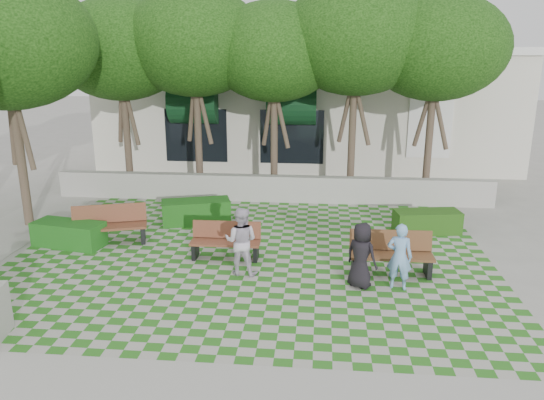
# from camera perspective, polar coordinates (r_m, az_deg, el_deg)

# --- Properties ---
(ground) EXTENTS (90.00, 90.00, 0.00)m
(ground) POSITION_cam_1_polar(r_m,az_deg,el_deg) (12.63, -2.93, -7.95)
(ground) COLOR gray
(ground) RESTS_ON ground
(lawn) EXTENTS (12.00, 12.00, 0.00)m
(lawn) POSITION_cam_1_polar(r_m,az_deg,el_deg) (13.54, -2.32, -6.21)
(lawn) COLOR #2B721E
(lawn) RESTS_ON ground
(retaining_wall) EXTENTS (15.00, 0.36, 0.90)m
(retaining_wall) POSITION_cam_1_polar(r_m,az_deg,el_deg) (18.30, -0.17, 1.25)
(retaining_wall) COLOR #9E9B93
(retaining_wall) RESTS_ON ground
(bench_east) EXTENTS (1.93, 0.66, 1.01)m
(bench_east) POSITION_cam_1_polar(r_m,az_deg,el_deg) (12.77, 12.67, -5.69)
(bench_east) COLOR brown
(bench_east) RESTS_ON ground
(bench_mid) EXTENTS (1.75, 0.59, 0.92)m
(bench_mid) POSITION_cam_1_polar(r_m,az_deg,el_deg) (13.43, -4.99, -4.45)
(bench_mid) COLOR brown
(bench_mid) RESTS_ON ground
(bench_west) EXTENTS (2.07, 1.20, 1.03)m
(bench_west) POSITION_cam_1_polar(r_m,az_deg,el_deg) (15.02, -17.08, -2.64)
(bench_west) COLOR brown
(bench_west) RESTS_ON ground
(hedge_east) EXTENTS (1.94, 1.03, 0.65)m
(hedge_east) POSITION_cam_1_polar(r_m,az_deg,el_deg) (15.85, 16.32, -2.26)
(hedge_east) COLOR #1E4712
(hedge_east) RESTS_ON ground
(hedge_midleft) EXTENTS (2.17, 1.38, 0.71)m
(hedge_midleft) POSITION_cam_1_polar(r_m,az_deg,el_deg) (16.21, -8.16, -1.24)
(hedge_midleft) COLOR #164C14
(hedge_midleft) RESTS_ON ground
(hedge_west) EXTENTS (2.00, 1.11, 0.66)m
(hedge_west) POSITION_cam_1_polar(r_m,az_deg,el_deg) (15.22, -21.00, -3.43)
(hedge_west) COLOR #165215
(hedge_west) RESTS_ON ground
(person_blue) EXTENTS (0.62, 0.48, 1.51)m
(person_blue) POSITION_cam_1_polar(r_m,az_deg,el_deg) (11.94, 13.55, -5.93)
(person_blue) COLOR #78A9DB
(person_blue) RESTS_ON ground
(person_dark) EXTENTS (0.87, 0.80, 1.49)m
(person_dark) POSITION_cam_1_polar(r_m,az_deg,el_deg) (11.86, 9.58, -5.89)
(person_dark) COLOR black
(person_dark) RESTS_ON ground
(person_white) EXTENTS (0.86, 0.71, 1.63)m
(person_white) POSITION_cam_1_polar(r_m,az_deg,el_deg) (12.36, -3.35, -4.43)
(person_white) COLOR silver
(person_white) RESTS_ON ground
(tree_row) EXTENTS (17.70, 13.40, 7.41)m
(tree_row) POSITION_cam_1_polar(r_m,az_deg,el_deg) (17.72, -6.52, 16.13)
(tree_row) COLOR #47382B
(tree_row) RESTS_ON ground
(building) EXTENTS (18.00, 8.92, 5.15)m
(building) POSITION_cam_1_polar(r_m,az_deg,el_deg) (25.63, 3.67, 10.20)
(building) COLOR beige
(building) RESTS_ON ground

